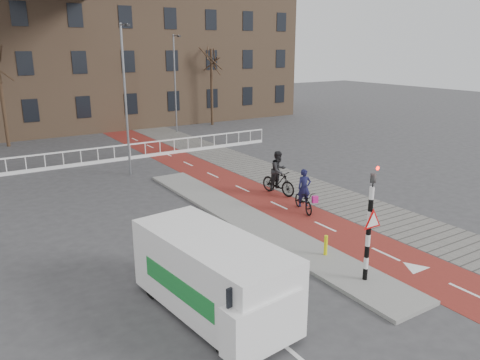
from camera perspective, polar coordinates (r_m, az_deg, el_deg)
ground at (r=16.43m, az=11.21°, el=-8.84°), size 120.00×120.00×0.00m
bike_lane at (r=24.81m, az=-2.22°, el=0.08°), size 2.50×60.00×0.01m
sidewalk at (r=26.28m, az=3.05°, el=0.99°), size 3.00×60.00×0.01m
curb_island at (r=18.86m, az=1.26°, el=-4.99°), size 1.80×16.00×0.12m
traffic_signal at (r=13.98m, az=15.57°, el=-4.82°), size 0.80×0.80×3.68m
bollard at (r=15.91m, az=10.41°, el=-7.82°), size 0.12×0.12×0.68m
cyclist_near at (r=20.06m, az=7.79°, el=-2.11°), size 1.11×1.86×1.84m
cyclist_far at (r=22.15m, az=4.70°, el=0.42°), size 1.03×2.05×2.10m
van at (r=12.41m, az=-3.40°, el=-11.38°), size 2.51×5.12×2.12m
railing at (r=28.90m, az=-20.70°, el=1.96°), size 28.00×0.10×0.99m
townhouse_row at (r=43.27m, az=-23.53°, el=16.10°), size 46.00×10.00×15.90m
tree_mid at (r=36.38m, az=-27.00°, el=8.82°), size 0.25×0.25×6.66m
tree_right at (r=41.88m, az=-3.47°, el=11.18°), size 0.23×0.23×6.57m
streetlight_near at (r=25.70m, az=-13.77°, el=9.22°), size 0.12×0.12×7.95m
streetlight_right at (r=38.46m, az=-7.92°, el=11.45°), size 0.12×0.12×7.67m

